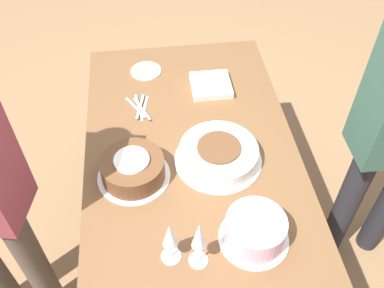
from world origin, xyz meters
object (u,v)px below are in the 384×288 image
Objects in this scene: cake_center_white at (218,154)px; cake_front_chocolate at (133,169)px; cake_back_decorated at (255,231)px; wine_glass_near at (199,237)px; wine_glass_far at (170,237)px.

cake_center_white is 0.35m from cake_front_chocolate.
cake_center_white is 1.44× the size of cake_back_decorated.
wine_glass_far is (-0.03, -0.09, -0.02)m from wine_glass_near.
cake_center_white is at bearing 162.05° from wine_glass_near.
cake_front_chocolate is 0.40m from wine_glass_far.
wine_glass_far reaches higher than cake_center_white.
wine_glass_near reaches higher than cake_center_white.
cake_front_chocolate is at bearing -152.57° from wine_glass_near.
wine_glass_near is at bearing 73.38° from wine_glass_far.
cake_back_decorated reaches higher than cake_center_white.
cake_front_chocolate is 1.26× the size of wine_glass_near.
cake_center_white is at bearing -170.59° from cake_back_decorated.
wine_glass_far is at bearing -83.75° from cake_back_decorated.
cake_center_white is 1.24× the size of cake_front_chocolate.
cake_front_chocolate is 1.15× the size of cake_back_decorated.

